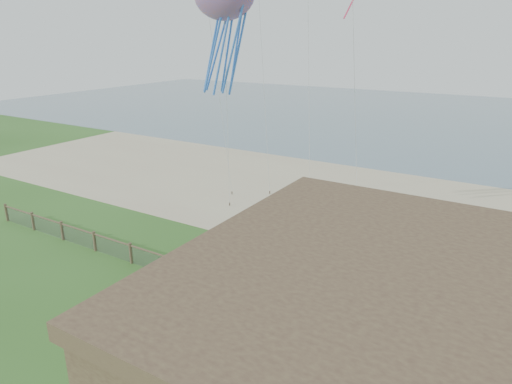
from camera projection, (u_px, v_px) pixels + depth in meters
ground at (128, 361)px, 17.99m from camera, size 160.00×160.00×0.00m
sand_beach at (338, 200)px, 35.76m from camera, size 72.00×20.00×0.02m
ocean at (444, 119)px, 71.29m from camera, size 160.00×68.00×0.02m
chainlink_fence at (217, 283)px, 22.66m from camera, size 36.20×0.20×1.25m
picnic_table at (283, 323)px, 19.83m from camera, size 1.88×1.60×0.69m
octopus_kite at (225, 29)px, 27.12m from camera, size 4.30×3.50×7.74m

